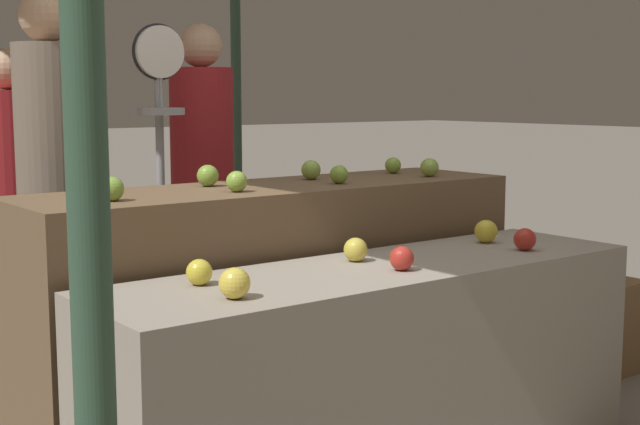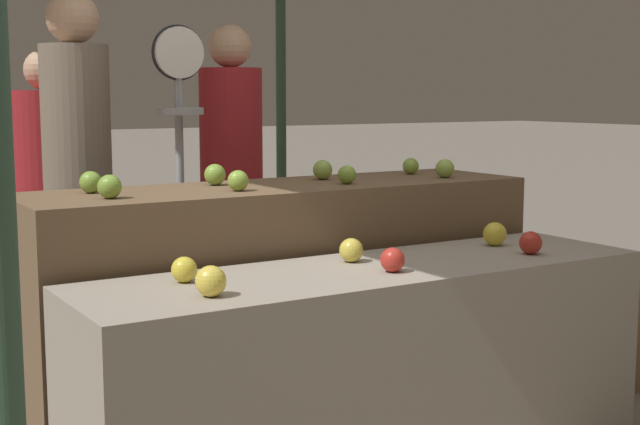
% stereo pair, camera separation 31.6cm
% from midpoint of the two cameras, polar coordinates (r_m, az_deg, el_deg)
% --- Properties ---
extents(display_counter_front, '(2.01, 0.55, 0.75)m').
position_cam_midpoint_polar(display_counter_front, '(3.05, 6.29, -10.47)').
color(display_counter_front, gray).
rests_on(display_counter_front, ground_plane).
extents(display_counter_back, '(2.01, 0.55, 0.97)m').
position_cam_midpoint_polar(display_counter_back, '(3.50, 0.22, -6.20)').
color(display_counter_back, brown).
rests_on(display_counter_back, ground_plane).
extents(apple_front_0, '(0.09, 0.09, 0.09)m').
position_cam_midpoint_polar(apple_front_0, '(2.51, -3.44, -4.45)').
color(apple_front_0, yellow).
rests_on(apple_front_0, display_counter_front).
extents(apple_front_1, '(0.08, 0.08, 0.08)m').
position_cam_midpoint_polar(apple_front_1, '(2.88, 7.82, -3.05)').
color(apple_front_1, '#B72D23').
rests_on(apple_front_1, display_counter_front).
extents(apple_front_2, '(0.08, 0.08, 0.08)m').
position_cam_midpoint_polar(apple_front_2, '(3.30, 16.03, -1.90)').
color(apple_front_2, '#B72D23').
rests_on(apple_front_2, display_counter_front).
extents(apple_front_3, '(0.08, 0.08, 0.08)m').
position_cam_midpoint_polar(apple_front_3, '(2.71, -5.40, -3.69)').
color(apple_front_3, gold).
rests_on(apple_front_3, display_counter_front).
extents(apple_front_4, '(0.08, 0.08, 0.08)m').
position_cam_midpoint_polar(apple_front_4, '(3.03, 5.00, -2.45)').
color(apple_front_4, gold).
rests_on(apple_front_4, display_counter_front).
extents(apple_front_5, '(0.09, 0.09, 0.09)m').
position_cam_midpoint_polar(apple_front_5, '(3.45, 13.73, -1.37)').
color(apple_front_5, gold).
rests_on(apple_front_5, display_counter_front).
extents(apple_back_0, '(0.08, 0.08, 0.08)m').
position_cam_midpoint_polar(apple_back_0, '(3.00, -10.42, 1.62)').
color(apple_back_0, '#7AA338').
rests_on(apple_back_0, display_counter_back).
extents(apple_back_1, '(0.08, 0.08, 0.08)m').
position_cam_midpoint_polar(apple_back_1, '(3.19, -2.45, 2.03)').
color(apple_back_1, '#84AD3D').
rests_on(apple_back_1, display_counter_back).
extents(apple_back_2, '(0.07, 0.07, 0.07)m').
position_cam_midpoint_polar(apple_back_2, '(3.45, 4.36, 2.42)').
color(apple_back_2, '#84AD3D').
rests_on(apple_back_2, display_counter_back).
extents(apple_back_3, '(0.08, 0.08, 0.08)m').
position_cam_midpoint_polar(apple_back_3, '(3.76, 10.40, 2.78)').
color(apple_back_3, '#8EB247').
rests_on(apple_back_3, display_counter_back).
extents(apple_back_4, '(0.08, 0.08, 0.08)m').
position_cam_midpoint_polar(apple_back_4, '(3.18, -11.75, 1.90)').
color(apple_back_4, '#7AA338').
rests_on(apple_back_4, display_counter_back).
extents(apple_back_5, '(0.08, 0.08, 0.08)m').
position_cam_midpoint_polar(apple_back_5, '(3.40, -4.10, 2.42)').
color(apple_back_5, '#7AA338').
rests_on(apple_back_5, display_counter_back).
extents(apple_back_6, '(0.08, 0.08, 0.08)m').
position_cam_midpoint_polar(apple_back_6, '(3.62, 2.68, 2.73)').
color(apple_back_6, '#8EB247').
rests_on(apple_back_6, display_counter_back).
extents(apple_back_7, '(0.07, 0.07, 0.07)m').
position_cam_midpoint_polar(apple_back_7, '(3.90, 8.15, 2.95)').
color(apple_back_7, '#84AD3D').
rests_on(apple_back_7, display_counter_back).
extents(produce_scale, '(0.24, 0.20, 1.62)m').
position_cam_midpoint_polar(produce_scale, '(3.92, -6.67, 5.08)').
color(produce_scale, '#99999E').
rests_on(produce_scale, ground_plane).
extents(person_vendor_at_scale, '(0.37, 0.37, 1.77)m').
position_cam_midpoint_polar(person_vendor_at_scale, '(4.12, -13.17, 3.61)').
color(person_vendor_at_scale, '#2D2D38').
rests_on(person_vendor_at_scale, ground_plane).
extents(person_customer_left, '(0.38, 0.38, 1.67)m').
position_cam_midpoint_polar(person_customer_left, '(4.60, -3.74, 3.26)').
color(person_customer_left, '#2D2D38').
rests_on(person_customer_left, ground_plane).
extents(person_customer_right, '(0.41, 0.41, 1.54)m').
position_cam_midpoint_polar(person_customer_right, '(4.68, -15.15, 1.95)').
color(person_customer_right, '#2D2D38').
rests_on(person_customer_right, ground_plane).
extents(wooden_crate_side, '(0.44, 0.44, 0.44)m').
position_cam_midpoint_polar(wooden_crate_side, '(4.46, 20.20, -7.18)').
color(wooden_crate_side, olive).
rests_on(wooden_crate_side, ground_plane).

